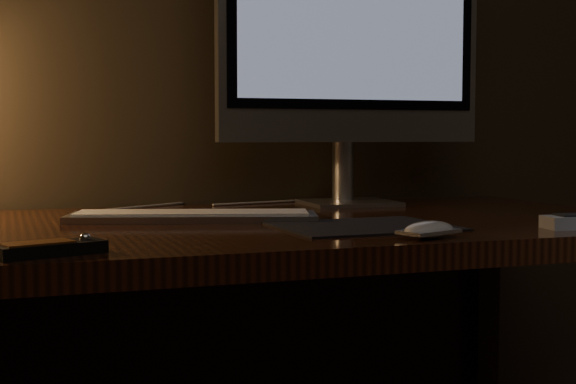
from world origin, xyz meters
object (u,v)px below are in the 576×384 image
object	(u,v)px
media_remote	(50,248)
mouse	(429,232)
desk	(215,287)
keyboard	(193,216)
monitor	(351,35)

from	to	relation	value
media_remote	mouse	bearing A→B (deg)	-19.83
desk	media_remote	xyz separation A→B (m)	(-0.31, -0.38, 0.14)
mouse	keyboard	bearing A→B (deg)	106.72
desk	mouse	world-z (taller)	mouse
mouse	media_remote	xyz separation A→B (m)	(-0.54, 0.01, 0.00)
mouse	monitor	bearing A→B (deg)	57.36
monitor	mouse	xyz separation A→B (m)	(-0.13, -0.57, -0.36)
mouse	media_remote	distance (m)	0.54
desk	mouse	xyz separation A→B (m)	(0.23, -0.39, 0.14)
keyboard	mouse	xyz separation A→B (m)	(0.28, -0.37, 0.00)
desk	media_remote	world-z (taller)	media_remote
desk	mouse	distance (m)	0.47
monitor	mouse	size ratio (longest dim) A/B	6.60
desk	monitor	world-z (taller)	monitor
keyboard	mouse	bearing A→B (deg)	-36.13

